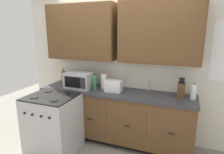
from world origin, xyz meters
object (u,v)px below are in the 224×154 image
at_px(microwave, 80,80).
at_px(toaster, 114,86).
at_px(bottle_amber, 63,76).
at_px(knife_block, 181,90).
at_px(paper_towel_roll, 104,81).
at_px(bottle_green, 95,82).
at_px(stove_range, 53,123).
at_px(bottle_clear, 194,91).

bearing_deg(microwave, toaster, -0.79).
relative_size(toaster, bottle_amber, 0.97).
xyz_separation_m(knife_block, bottle_amber, (-2.20, 0.07, 0.03)).
distance_m(paper_towel_roll, bottle_amber, 0.90).
height_order(microwave, paper_towel_roll, microwave).
relative_size(paper_towel_roll, bottle_amber, 0.90).
relative_size(bottle_green, bottle_amber, 0.97).
bearing_deg(stove_range, bottle_amber, 111.57).
distance_m(paper_towel_roll, bottle_green, 0.18).
relative_size(microwave, paper_towel_roll, 1.85).
distance_m(knife_block, paper_towel_roll, 1.30).
relative_size(stove_range, bottle_clear, 3.78).
distance_m(toaster, bottle_amber, 1.14).
bearing_deg(paper_towel_roll, knife_block, -0.06).
distance_m(microwave, knife_block, 1.73).
height_order(knife_block, bottle_green, knife_block).
height_order(toaster, bottle_green, bottle_green).
distance_m(knife_block, bottle_clear, 0.19).
bearing_deg(stove_range, bottle_green, 50.49).
height_order(toaster, paper_towel_roll, paper_towel_roll).
xyz_separation_m(toaster, knife_block, (1.07, 0.11, 0.02)).
bearing_deg(stove_range, toaster, 36.44).
xyz_separation_m(stove_range, knife_block, (1.89, 0.72, 0.57)).
bearing_deg(bottle_green, bottle_amber, 165.40).
height_order(toaster, bottle_clear, bottle_clear).
bearing_deg(bottle_amber, bottle_clear, -2.70).
distance_m(knife_block, bottle_green, 1.42).
distance_m(stove_range, toaster, 1.15).
xyz_separation_m(toaster, bottle_amber, (-1.13, 0.18, 0.05)).
relative_size(bottle_clear, bottle_green, 0.90).
xyz_separation_m(stove_range, bottle_amber, (-0.31, 0.78, 0.59)).
distance_m(stove_range, microwave, 0.87).
height_order(stove_range, knife_block, knife_block).
distance_m(knife_block, bottle_amber, 2.20).
relative_size(bottle_clear, bottle_amber, 0.87).
height_order(knife_block, paper_towel_roll, knife_block).
bearing_deg(microwave, stove_range, -104.62).
xyz_separation_m(knife_block, paper_towel_roll, (-1.30, 0.00, 0.01)).
xyz_separation_m(stove_range, bottle_green, (0.48, 0.58, 0.59)).
bearing_deg(knife_block, stove_range, -159.20).
bearing_deg(knife_block, paper_towel_roll, 179.94).
height_order(knife_block, bottle_clear, knife_block).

